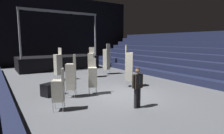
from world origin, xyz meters
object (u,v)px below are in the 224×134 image
equipment_road_case (51,89)px  chair_stack_mid_left (58,64)px  stage_riser (58,62)px  chair_stack_mid_centre (129,66)px  man_with_tie (138,85)px  chair_stack_front_right (91,62)px  chair_stack_mid_right (58,90)px  chair_stack_rear_left (92,77)px  chair_stack_front_left (71,76)px  chair_stack_rear_right (107,59)px

equipment_road_case → chair_stack_mid_left: bearing=67.1°
stage_riser → chair_stack_mid_centre: 9.94m
stage_riser → man_with_tie: size_ratio=4.40×
stage_riser → chair_stack_front_right: bearing=-82.2°
stage_riser → equipment_road_case: (-3.15, -9.06, -0.38)m
man_with_tie → chair_stack_front_right: 7.15m
chair_stack_mid_right → chair_stack_mid_centre: bearing=-43.9°
stage_riser → chair_stack_mid_left: (-1.69, -5.61, 0.46)m
chair_stack_mid_left → equipment_road_case: chair_stack_mid_left is taller
chair_stack_mid_centre → equipment_road_case: bearing=-55.7°
chair_stack_rear_left → chair_stack_front_right: bearing=-93.1°
chair_stack_front_left → chair_stack_mid_centre: chair_stack_mid_centre is taller
man_with_tie → chair_stack_mid_left: bearing=-86.0°
stage_riser → man_with_tie: (-0.63, -12.85, 0.27)m
chair_stack_front_left → chair_stack_mid_left: 4.37m
chair_stack_mid_left → equipment_road_case: (-1.45, -3.45, -0.84)m
stage_riser → man_with_tie: stage_riser is taller
man_with_tie → chair_stack_mid_right: size_ratio=1.00×
chair_stack_rear_left → chair_stack_rear_right: size_ratio=0.73×
man_with_tie → chair_stack_rear_left: chair_stack_rear_left is taller
chair_stack_front_left → chair_stack_mid_left: chair_stack_mid_left is taller
chair_stack_front_left → chair_stack_mid_right: (-1.08, -1.46, -0.21)m
chair_stack_mid_left → chair_stack_mid_right: 6.05m
chair_stack_mid_left → stage_riser: bearing=-29.2°
man_with_tie → chair_stack_mid_left: chair_stack_mid_left is taller
man_with_tie → chair_stack_rear_left: (-0.64, 2.81, -0.02)m
chair_stack_mid_centre → chair_stack_rear_right: size_ratio=1.00×
chair_stack_front_right → equipment_road_case: (-3.94, -3.22, -0.84)m
chair_stack_mid_centre → chair_stack_rear_right: same height
chair_stack_mid_centre → chair_stack_front_left: bearing=-44.3°
chair_stack_mid_left → chair_stack_mid_right: (-1.77, -5.77, -0.29)m
chair_stack_front_right → chair_stack_mid_left: 2.50m
chair_stack_mid_right → equipment_road_case: size_ratio=1.90×
chair_stack_rear_left → equipment_road_case: chair_stack_rear_left is taller
chair_stack_mid_left → chair_stack_mid_right: size_ratio=1.35×
chair_stack_rear_right → stage_riser: bearing=99.2°
chair_stack_mid_left → chair_stack_rear_right: bearing=-98.5°
chair_stack_mid_right → chair_stack_rear_left: bearing=-30.4°
chair_stack_mid_right → equipment_road_case: chair_stack_mid_right is taller
chair_stack_mid_right → chair_stack_rear_right: (5.96, 6.06, 0.42)m
chair_stack_front_left → chair_stack_rear_left: size_ratio=1.14×
stage_riser → chair_stack_front_left: 10.22m
man_with_tie → chair_stack_front_left: size_ratio=0.80×
chair_stack_mid_left → chair_stack_mid_centre: chair_stack_mid_centre is taller
stage_riser → chair_stack_rear_right: 5.91m
chair_stack_mid_left → equipment_road_case: 3.83m
stage_riser → chair_stack_front_left: size_ratio=3.52×
chair_stack_mid_centre → equipment_road_case: 4.63m
chair_stack_mid_right → chair_stack_rear_right: size_ratio=0.67×
chair_stack_front_left → chair_stack_mid_right: chair_stack_front_left is taller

